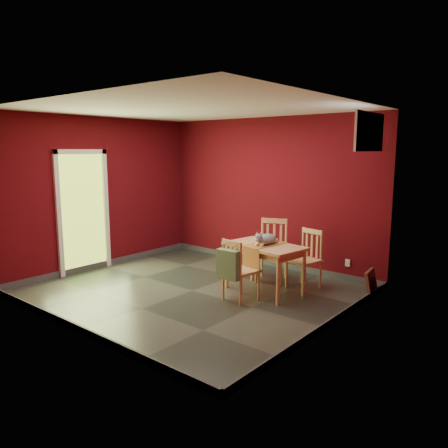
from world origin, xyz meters
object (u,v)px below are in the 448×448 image
Objects in this scene: chair_near at (239,269)px; cat at (266,237)px; picture_frame at (371,283)px; chair_far_right at (306,258)px; dining_table at (264,251)px; chair_far_left at (272,249)px; tote_bag at (228,264)px.

cat is at bearing 81.64° from chair_near.
chair_far_right is at bearing -164.83° from picture_frame.
chair_near is at bearing -96.81° from dining_table.
chair_far_left is 2.10× the size of tote_bag.
cat is (0.10, 0.77, 0.28)m from tote_bag.
chair_far_left is 2.22× the size of cat.
dining_table is 3.15× the size of picture_frame.
picture_frame is at bearing 48.65° from tote_bag.
chair_far_right is 0.77m from cat.
picture_frame is (1.32, 0.84, -0.45)m from dining_table.
chair_far_right is 1.21m from chair_near.
picture_frame is at bearing 32.54° from dining_table.
cat is at bearing -64.66° from chair_far_left.
dining_table is 0.71m from chair_far_right.
picture_frame is (1.30, 0.83, -0.65)m from cat.
chair_far_right is 1.42m from tote_bag.
cat reaches higher than chair_near.
chair_far_right is (0.64, -0.02, -0.05)m from chair_far_left.
tote_bag is at bearing -82.55° from chair_far_left.
chair_far_left is at bearing 135.12° from cat.
dining_table is 0.68m from chair_far_left.
chair_far_right reaches higher than picture_frame.
dining_table is 2.62× the size of tote_bag.
chair_far_right is 1.02m from picture_frame.
chair_far_right is (0.37, 0.59, -0.17)m from dining_table.
cat is at bearing -147.59° from picture_frame.
dining_table is 0.76m from tote_bag.
tote_bag is 2.16m from picture_frame.
dining_table is at bearing 83.19° from chair_near.
dining_table is at bearing 83.51° from tote_bag.
tote_bag is at bearing -96.49° from dining_table.
chair_near is (-0.44, -1.13, -0.01)m from chair_far_right.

